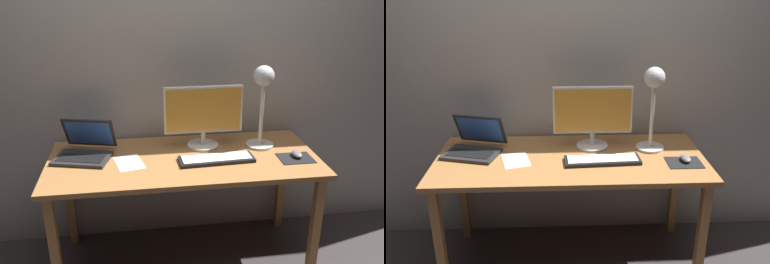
# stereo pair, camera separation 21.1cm
# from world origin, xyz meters

# --- Properties ---
(ground_plane) EXTENTS (4.80, 4.80, 0.00)m
(ground_plane) POSITION_xyz_m (0.00, 0.00, 0.00)
(ground_plane) COLOR #383333
(ground_plane) RESTS_ON ground
(back_wall) EXTENTS (4.80, 0.06, 2.60)m
(back_wall) POSITION_xyz_m (0.00, 0.40, 1.30)
(back_wall) COLOR #A8A099
(back_wall) RESTS_ON ground
(desk) EXTENTS (1.60, 0.70, 0.74)m
(desk) POSITION_xyz_m (0.00, 0.00, 0.66)
(desk) COLOR #A8703D
(desk) RESTS_ON ground
(monitor) EXTENTS (0.49, 0.20, 0.39)m
(monitor) POSITION_xyz_m (0.14, 0.15, 0.96)
(monitor) COLOR silver
(monitor) RESTS_ON desk
(keyboard_main) EXTENTS (0.45, 0.16, 0.03)m
(keyboard_main) POSITION_xyz_m (0.18, -0.07, 0.75)
(keyboard_main) COLOR black
(keyboard_main) RESTS_ON desk
(laptop) EXTENTS (0.38, 0.37, 0.22)m
(laptop) POSITION_xyz_m (-0.58, 0.11, 0.80)
(laptop) COLOR #28282B
(laptop) RESTS_ON desk
(desk_lamp) EXTENTS (0.17, 0.17, 0.52)m
(desk_lamp) POSITION_xyz_m (0.50, 0.11, 1.10)
(desk_lamp) COLOR beige
(desk_lamp) RESTS_ON desk
(mousepad) EXTENTS (0.20, 0.16, 0.00)m
(mousepad) POSITION_xyz_m (0.66, -0.11, 0.74)
(mousepad) COLOR black
(mousepad) RESTS_ON desk
(mouse) EXTENTS (0.06, 0.10, 0.03)m
(mouse) POSITION_xyz_m (0.67, -0.09, 0.76)
(mouse) COLOR slate
(mouse) RESTS_ON mousepad
(paper_sheet_near_mouse) EXTENTS (0.19, 0.24, 0.00)m
(paper_sheet_near_mouse) POSITION_xyz_m (-0.32, -0.03, 0.74)
(paper_sheet_near_mouse) COLOR white
(paper_sheet_near_mouse) RESTS_ON desk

